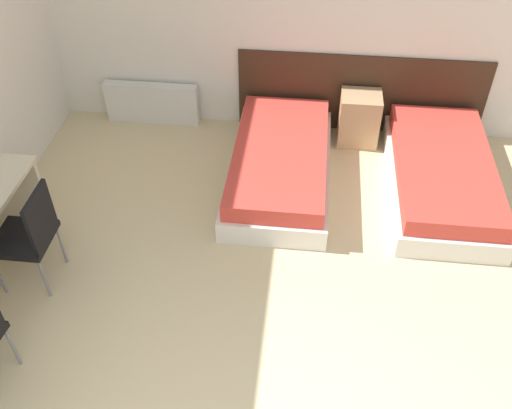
# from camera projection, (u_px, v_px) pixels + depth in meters

# --- Properties ---
(wall_back) EXTENTS (5.74, 0.05, 2.70)m
(wall_back) POSITION_uv_depth(u_px,v_px,m) (279.00, 4.00, 5.49)
(wall_back) COLOR silver
(wall_back) RESTS_ON ground_plane
(headboard_panel) EXTENTS (2.58, 0.03, 0.88)m
(headboard_panel) POSITION_uv_depth(u_px,v_px,m) (360.00, 94.00, 5.99)
(headboard_panel) COLOR #382316
(headboard_panel) RESTS_ON ground_plane
(bed_near_window) EXTENTS (0.95, 1.88, 0.38)m
(bed_near_window) POSITION_uv_depth(u_px,v_px,m) (280.00, 164.00, 5.50)
(bed_near_window) COLOR silver
(bed_near_window) RESTS_ON ground_plane
(bed_near_door) EXTENTS (0.95, 1.88, 0.38)m
(bed_near_door) POSITION_uv_depth(u_px,v_px,m) (441.00, 175.00, 5.37)
(bed_near_door) COLOR silver
(bed_near_door) RESTS_ON ground_plane
(nightstand) EXTENTS (0.41, 0.36, 0.55)m
(nightstand) POSITION_uv_depth(u_px,v_px,m) (359.00, 118.00, 5.94)
(nightstand) COLOR tan
(nightstand) RESTS_ON ground_plane
(radiator) EXTENTS (1.02, 0.12, 0.45)m
(radiator) POSITION_uv_depth(u_px,v_px,m) (152.00, 103.00, 6.26)
(radiator) COLOR silver
(radiator) RESTS_ON ground_plane
(chair_near_laptop) EXTENTS (0.43, 0.43, 0.90)m
(chair_near_laptop) POSITION_uv_depth(u_px,v_px,m) (29.00, 233.00, 4.34)
(chair_near_laptop) COLOR black
(chair_near_laptop) RESTS_ON ground_plane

